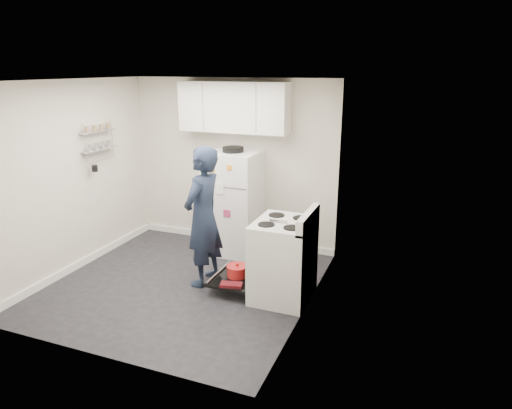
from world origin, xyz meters
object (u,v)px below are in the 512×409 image
at_px(electric_range, 282,260).
at_px(person, 203,217).
at_px(open_oven_door, 237,275).
at_px(refrigerator, 234,202).

distance_m(electric_range, person, 1.11).
distance_m(open_oven_door, person, 0.83).
height_order(electric_range, person, person).
bearing_deg(refrigerator, open_oven_door, -64.81).
height_order(open_oven_door, refrigerator, refrigerator).
relative_size(electric_range, refrigerator, 0.70).
relative_size(refrigerator, person, 0.89).
relative_size(open_oven_door, refrigerator, 0.46).
bearing_deg(electric_range, person, 179.27).
distance_m(electric_range, refrigerator, 1.58).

